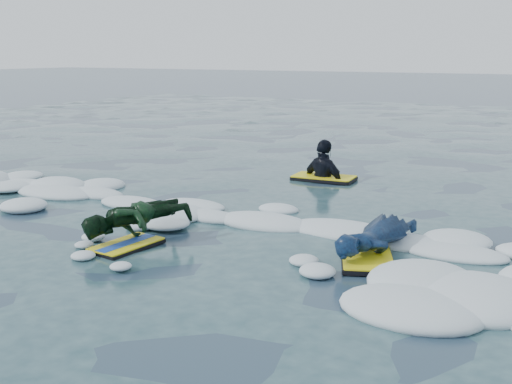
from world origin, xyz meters
TOP-DOWN VIEW (x-y plane):
  - ground at (0.00, 0.00)m, footprint 120.00×120.00m
  - foam_band at (0.00, 1.03)m, footprint 12.00×3.10m
  - prone_woman_unit at (2.94, 0.90)m, footprint 0.84×1.52m
  - prone_child_unit at (0.50, 0.03)m, footprint 1.08×1.35m
  - waiting_rider_unit at (0.91, 4.38)m, footprint 1.06×0.65m

SIDE VIEW (x-z plane):
  - waiting_rider_unit at x=0.91m, z-range -0.84..0.69m
  - ground at x=0.00m, z-range 0.00..0.00m
  - foam_band at x=0.00m, z-range -0.15..0.15m
  - prone_woman_unit at x=2.94m, z-range 0.00..0.37m
  - prone_child_unit at x=0.50m, z-range 0.01..0.48m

